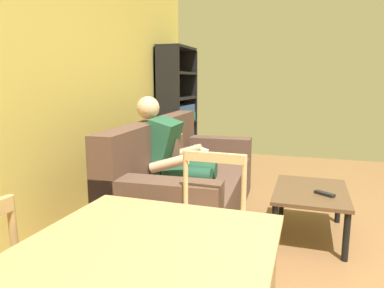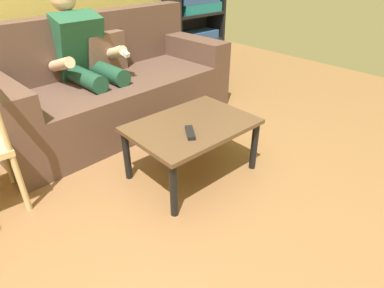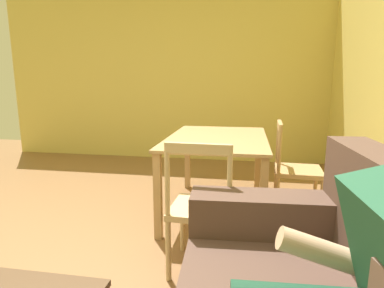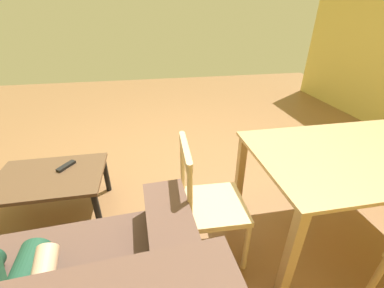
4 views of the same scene
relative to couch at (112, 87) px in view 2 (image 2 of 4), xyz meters
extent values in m
cube|color=brown|center=(0.00, -0.07, -0.12)|extent=(2.24, 1.06, 0.45)
cube|color=brown|center=(-0.02, 0.30, 0.37)|extent=(2.20, 0.33, 0.52)
cube|color=brown|center=(0.98, -0.01, 0.21)|extent=(0.29, 0.95, 0.22)
cube|color=brown|center=(0.05, 0.14, 0.29)|extent=(0.42, 0.21, 0.36)
cube|color=#23563D|center=(-0.19, 0.18, 0.38)|extent=(0.42, 0.38, 0.60)
cylinder|color=#1C4530|center=(-0.28, -0.12, 0.18)|extent=(0.17, 0.45, 0.15)
cylinder|color=#DBAD89|center=(-0.27, -0.34, -0.12)|extent=(0.11, 0.11, 0.45)
cube|color=black|center=(-0.27, -0.42, -0.31)|extent=(0.11, 0.25, 0.08)
cylinder|color=#1C4530|center=(-0.07, -0.11, 0.18)|extent=(0.17, 0.45, 0.15)
cylinder|color=#DBAD89|center=(-0.05, -0.33, -0.12)|extent=(0.11, 0.11, 0.45)
cube|color=black|center=(-0.05, -0.41, -0.31)|extent=(0.11, 0.25, 0.08)
cylinder|color=#DBAD89|center=(-0.43, -0.01, 0.31)|extent=(0.11, 0.36, 0.19)
cylinder|color=#DBAD89|center=(0.07, 0.02, 0.31)|extent=(0.11, 0.36, 0.19)
cube|color=white|center=(0.08, -0.14, 0.35)|extent=(0.05, 0.16, 0.08)
cube|color=brown|center=(-0.04, -1.17, 0.06)|extent=(0.86, 0.61, 0.03)
cylinder|color=black|center=(-0.43, -1.44, -0.15)|extent=(0.05, 0.05, 0.39)
cylinder|color=black|center=(0.35, -1.44, -0.15)|extent=(0.05, 0.05, 0.39)
cylinder|color=black|center=(-0.43, -0.91, -0.15)|extent=(0.05, 0.05, 0.39)
cylinder|color=black|center=(0.35, -0.91, -0.15)|extent=(0.05, 0.05, 0.39)
cube|color=black|center=(-0.15, -1.28, 0.08)|extent=(0.14, 0.17, 0.02)
cube|color=black|center=(1.34, 0.74, 0.56)|extent=(0.04, 0.36, 1.80)
cube|color=black|center=(1.74, 0.91, 0.56)|extent=(0.83, 0.02, 1.80)
cube|color=black|center=(1.74, 0.74, -0.33)|extent=(0.76, 0.36, 0.04)
cube|color=black|center=(1.74, 0.74, 0.03)|extent=(0.76, 0.36, 0.04)
cube|color=black|center=(1.74, 0.74, 0.39)|extent=(0.76, 0.36, 0.04)
cube|color=maroon|center=(1.75, 0.72, -0.25)|extent=(0.63, 0.29, 0.12)
cube|color=#333338|center=(1.76, 0.72, -0.13)|extent=(0.63, 0.31, 0.12)
cube|color=#2D5193|center=(1.74, 0.72, 0.11)|extent=(0.63, 0.30, 0.12)
cube|color=teal|center=(1.77, 0.72, 0.47)|extent=(0.64, 0.31, 0.12)
cylinder|color=#D1B27F|center=(-1.09, -0.39, -0.13)|extent=(0.04, 0.04, 0.43)
cylinder|color=#D1B27F|center=(-1.10, -0.77, -0.13)|extent=(0.04, 0.04, 0.43)
camera|label=1|loc=(-3.14, -1.11, 1.00)|focal=32.83mm
camera|label=2|loc=(-1.38, -2.65, 1.09)|focal=30.03mm
camera|label=3|loc=(0.70, -0.30, 0.92)|focal=29.67mm
camera|label=4|loc=(-0.91, 0.65, 1.26)|focal=22.77mm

